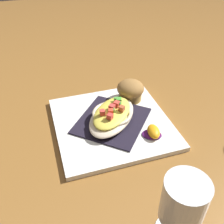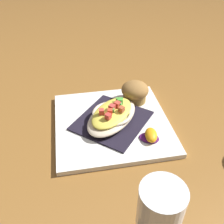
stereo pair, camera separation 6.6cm
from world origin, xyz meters
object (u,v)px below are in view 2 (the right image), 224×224
at_px(muffin, 135,92).
at_px(orange_garnish, 151,136).
at_px(square_plate, 112,123).
at_px(gratin_dish, 112,115).
at_px(stemmed_glass, 160,211).

xyz_separation_m(muffin, orange_garnish, (-0.01, 0.16, -0.02)).
relative_size(muffin, orange_garnish, 1.31).
xyz_separation_m(square_plate, muffin, (-0.08, -0.08, 0.04)).
relative_size(gratin_dish, muffin, 2.59).
height_order(square_plate, gratin_dish, gratin_dish).
xyz_separation_m(gratin_dish, orange_garnish, (-0.08, 0.08, -0.01)).
bearing_deg(muffin, stemmed_glass, 84.18).
relative_size(muffin, stemmed_glass, 0.56).
distance_m(square_plate, muffin, 0.12).
bearing_deg(gratin_dish, muffin, -131.72).
bearing_deg(square_plate, gratin_dish, 173.91).
bearing_deg(gratin_dish, stemmed_glass, 96.57).
bearing_deg(muffin, square_plate, 48.22).
relative_size(square_plate, orange_garnish, 4.98).
distance_m(square_plate, stemmed_glass, 0.32).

